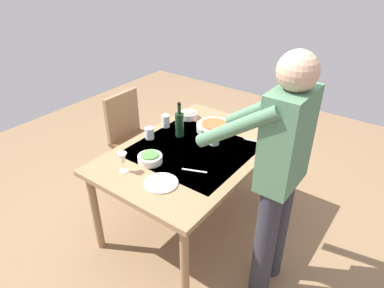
{
  "coord_description": "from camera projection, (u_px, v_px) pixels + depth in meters",
  "views": [
    {
      "loc": [
        1.82,
        1.35,
        2.14
      ],
      "look_at": [
        0.0,
        0.0,
        0.8
      ],
      "focal_mm": 32.08,
      "sensor_mm": 36.0,
      "label": 1
    }
  ],
  "objects": [
    {
      "name": "wine_glass_left",
      "position": [
        122.0,
        159.0,
        2.35
      ],
      "size": [
        0.07,
        0.07,
        0.15
      ],
      "color": "white",
      "rests_on": "dining_table"
    },
    {
      "name": "ground_plane",
      "position": [
        192.0,
        222.0,
        3.04
      ],
      "size": [
        6.0,
        6.0,
        0.0
      ],
      "primitive_type": "plane",
      "color": "#846647"
    },
    {
      "name": "dining_table",
      "position": [
        192.0,
        158.0,
        2.7
      ],
      "size": [
        1.46,
        1.0,
        0.75
      ],
      "color": "#93704C",
      "rests_on": "ground_plane"
    },
    {
      "name": "side_bowl_bread",
      "position": [
        188.0,
        115.0,
        3.12
      ],
      "size": [
        0.16,
        0.16,
        0.07
      ],
      "color": "silver",
      "rests_on": "dining_table"
    },
    {
      "name": "water_cup_near_left",
      "position": [
        149.0,
        133.0,
        2.79
      ],
      "size": [
        0.07,
        0.07,
        0.09
      ],
      "primitive_type": "cylinder",
      "color": "silver",
      "rests_on": "dining_table"
    },
    {
      "name": "water_cup_far_left",
      "position": [
        166.0,
        121.0,
        2.96
      ],
      "size": [
        0.07,
        0.07,
        0.11
      ],
      "primitive_type": "cylinder",
      "color": "silver",
      "rests_on": "dining_table"
    },
    {
      "name": "chair_near",
      "position": [
        131.0,
        133.0,
        3.36
      ],
      "size": [
        0.4,
        0.4,
        0.91
      ],
      "color": "brown",
      "rests_on": "ground_plane"
    },
    {
      "name": "wine_bottle",
      "position": [
        180.0,
        124.0,
        2.79
      ],
      "size": [
        0.07,
        0.07,
        0.3
      ],
      "color": "black",
      "rests_on": "dining_table"
    },
    {
      "name": "table_fork",
      "position": [
        194.0,
        171.0,
        2.41
      ],
      "size": [
        0.08,
        0.17,
        0.0
      ],
      "primitive_type": "cube",
      "rotation": [
        0.0,
        0.0,
        0.38
      ],
      "color": "silver",
      "rests_on": "dining_table"
    },
    {
      "name": "water_cup_near_right",
      "position": [
        214.0,
        139.0,
        2.71
      ],
      "size": [
        0.08,
        0.08,
        0.1
      ],
      "primitive_type": "cylinder",
      "color": "silver",
      "rests_on": "dining_table"
    },
    {
      "name": "side_bowl_salad",
      "position": [
        150.0,
        158.0,
        2.49
      ],
      "size": [
        0.18,
        0.18,
        0.07
      ],
      "color": "silver",
      "rests_on": "dining_table"
    },
    {
      "name": "dinner_plate_near",
      "position": [
        161.0,
        183.0,
        2.28
      ],
      "size": [
        0.23,
        0.23,
        0.01
      ],
      "primitive_type": "cylinder",
      "color": "silver",
      "rests_on": "dining_table"
    },
    {
      "name": "serving_bowl_pasta",
      "position": [
        214.0,
        127.0,
        2.91
      ],
      "size": [
        0.3,
        0.3,
        0.07
      ],
      "color": "silver",
      "rests_on": "dining_table"
    },
    {
      "name": "person_server",
      "position": [
        279.0,
        170.0,
        2.05
      ],
      "size": [
        0.42,
        0.61,
        1.69
      ],
      "color": "#2D2D38",
      "rests_on": "ground_plane"
    },
    {
      "name": "table_knife",
      "position": [
        256.0,
        141.0,
        2.76
      ],
      "size": [
        0.05,
        0.2,
        0.0
      ],
      "primitive_type": "cube",
      "rotation": [
        0.0,
        0.0,
        0.18
      ],
      "color": "silver",
      "rests_on": "dining_table"
    }
  ]
}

